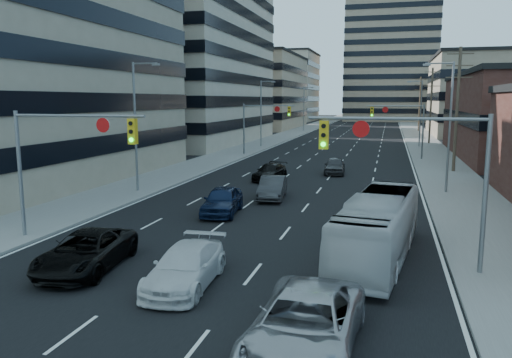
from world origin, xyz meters
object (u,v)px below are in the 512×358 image
(silver_suv, at_px, (305,325))
(black_pickup, at_px, (86,251))
(sedan_blue, at_px, (222,201))
(transit_bus, at_px, (378,227))
(white_van, at_px, (186,267))

(silver_suv, bearing_deg, black_pickup, 157.30)
(silver_suv, relative_size, sedan_blue, 1.24)
(transit_bus, bearing_deg, sedan_blue, 152.81)
(silver_suv, bearing_deg, sedan_blue, 118.36)
(transit_bus, relative_size, sedan_blue, 2.09)
(white_van, height_order, silver_suv, silver_suv)
(silver_suv, height_order, sedan_blue, silver_suv)
(white_van, height_order, sedan_blue, sedan_blue)
(black_pickup, height_order, white_van, black_pickup)
(white_van, height_order, transit_bus, transit_bus)
(white_van, bearing_deg, sedan_blue, 99.01)
(black_pickup, relative_size, silver_suv, 0.91)
(black_pickup, distance_m, white_van, 4.41)
(black_pickup, bearing_deg, silver_suv, -31.43)
(white_van, relative_size, transit_bus, 0.50)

